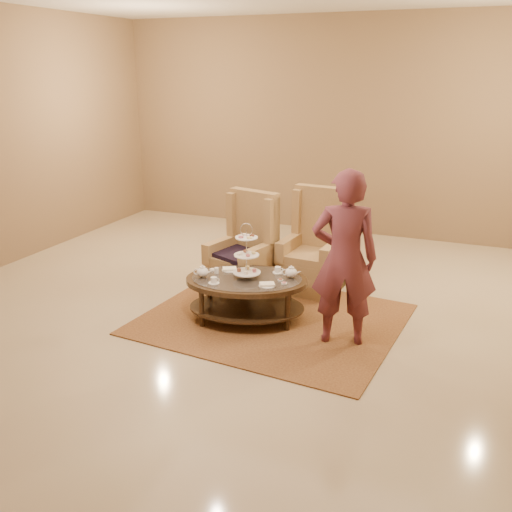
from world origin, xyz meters
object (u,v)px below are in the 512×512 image
at_px(tea_table, 247,286).
at_px(armchair_right, 314,256).
at_px(armchair_left, 245,259).
at_px(person, 344,259).

distance_m(tea_table, armchair_right, 1.29).
height_order(armchair_left, person, person).
bearing_deg(armchair_left, person, -18.06).
relative_size(armchair_right, person, 0.71).
bearing_deg(tea_table, armchair_left, 97.79).
distance_m(armchair_left, person, 1.80).
xyz_separation_m(armchair_left, person, (1.47, -0.92, 0.47)).
bearing_deg(tea_table, armchair_right, 55.05).
distance_m(tea_table, person, 1.21).
bearing_deg(armchair_left, armchair_right, 42.82).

